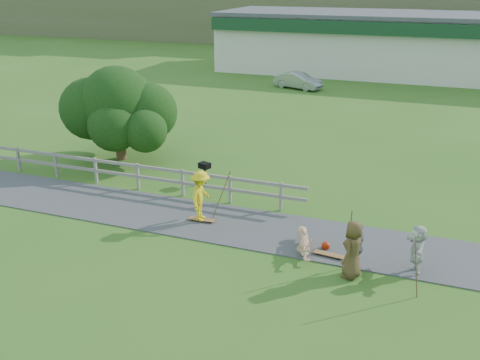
{
  "coord_description": "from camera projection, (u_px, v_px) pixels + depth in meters",
  "views": [
    {
      "loc": [
        6.9,
        -14.11,
        8.17
      ],
      "look_at": [
        0.88,
        2.0,
        1.53
      ],
      "focal_mm": 40.0,
      "sensor_mm": 36.0,
      "label": 1
    }
  ],
  "objects": [
    {
      "name": "strip_mall",
      "position": [
        408.0,
        44.0,
        45.82
      ],
      "size": [
        32.5,
        10.75,
        5.1
      ],
      "color": "beige",
      "rests_on": "ground"
    },
    {
      "name": "fence",
      "position": [
        124.0,
        171.0,
        21.66
      ],
      "size": [
        15.05,
        0.1,
        1.1
      ],
      "color": "#615D55",
      "rests_on": "ground"
    },
    {
      "name": "spectator_c",
      "position": [
        353.0,
        250.0,
        15.14
      ],
      "size": [
        0.75,
        0.97,
        1.75
      ],
      "primitive_type": "imported",
      "rotation": [
        0.0,
        0.0,
        4.46
      ],
      "color": "#4E3A1F",
      "rests_on": "ground"
    },
    {
      "name": "pole_spec_left",
      "position": [
        349.0,
        240.0,
        15.54
      ],
      "size": [
        0.03,
        0.03,
        1.89
      ],
      "primitive_type": "cylinder",
      "color": "brown",
      "rests_on": "ground"
    },
    {
      "name": "pole_rider",
      "position": [
        221.0,
        194.0,
        18.62
      ],
      "size": [
        0.03,
        0.03,
        2.03
      ],
      "primitive_type": "cylinder",
      "color": "brown",
      "rests_on": "ground"
    },
    {
      "name": "bbq",
      "position": [
        205.0,
        174.0,
        22.02
      ],
      "size": [
        0.52,
        0.46,
        0.96
      ],
      "primitive_type": null,
      "rotation": [
        0.0,
        0.0,
        -0.32
      ],
      "color": "black",
      "rests_on": "ground"
    },
    {
      "name": "path",
      "position": [
        212.0,
        221.0,
        18.83
      ],
      "size": [
        34.0,
        3.0,
        0.04
      ],
      "primitive_type": "cube",
      "color": "#393A3C",
      "rests_on": "ground"
    },
    {
      "name": "helmet",
      "position": [
        326.0,
        246.0,
        16.91
      ],
      "size": [
        0.27,
        0.27,
        0.27
      ],
      "primitive_type": "sphere",
      "color": "#9D2005",
      "rests_on": "ground"
    },
    {
      "name": "tree",
      "position": [
        119.0,
        125.0,
        24.68
      ],
      "size": [
        5.45,
        5.45,
        3.26
      ],
      "primitive_type": null,
      "color": "black",
      "rests_on": "ground"
    },
    {
      "name": "pole_spec_right",
      "position": [
        416.0,
        267.0,
        14.16
      ],
      "size": [
        0.03,
        0.03,
        1.83
      ],
      "primitive_type": "cylinder",
      "color": "brown",
      "rests_on": "ground"
    },
    {
      "name": "spectator_b",
      "position": [
        357.0,
        247.0,
        15.44
      ],
      "size": [
        0.56,
        1.0,
        1.61
      ],
      "primitive_type": "imported",
      "rotation": [
        0.0,
        0.0,
        4.53
      ],
      "color": "slate",
      "rests_on": "ground"
    },
    {
      "name": "ground",
      "position": [
        193.0,
        241.0,
        17.53
      ],
      "size": [
        260.0,
        260.0,
        0.0
      ],
      "primitive_type": "plane",
      "color": "#2F601B",
      "rests_on": "ground"
    },
    {
      "name": "longboard_rider",
      "position": [
        202.0,
        221.0,
        18.82
      ],
      "size": [
        0.95,
        0.28,
        0.1
      ],
      "primitive_type": null,
      "rotation": [
        0.0,
        0.0,
        0.06
      ],
      "color": "brown",
      "rests_on": "ground"
    },
    {
      "name": "spectator_d",
      "position": [
        417.0,
        250.0,
        15.36
      ],
      "size": [
        0.71,
        1.48,
        1.53
      ],
      "primitive_type": "imported",
      "rotation": [
        0.0,
        0.0,
        4.9
      ],
      "color": "beige",
      "rests_on": "ground"
    },
    {
      "name": "car_silver",
      "position": [
        298.0,
        81.0,
        40.5
      ],
      "size": [
        3.92,
        2.34,
        1.22
      ],
      "primitive_type": "imported",
      "rotation": [
        0.0,
        0.0,
        1.27
      ],
      "color": "#97999E",
      "rests_on": "ground"
    },
    {
      "name": "skater_rider",
      "position": [
        201.0,
        198.0,
        18.51
      ],
      "size": [
        0.72,
        1.2,
        1.81
      ],
      "primitive_type": "imported",
      "rotation": [
        0.0,
        0.0,
        1.62
      ],
      "color": "yellow",
      "rests_on": "ground"
    },
    {
      "name": "longboard_fallen",
      "position": [
        329.0,
        256.0,
        16.48
      ],
      "size": [
        0.98,
        0.33,
        0.11
      ],
      "primitive_type": null,
      "rotation": [
        0.0,
        0.0,
        -0.1
      ],
      "color": "brown",
      "rests_on": "ground"
    },
    {
      "name": "skater_fallen",
      "position": [
        305.0,
        242.0,
        16.73
      ],
      "size": [
        1.86,
        0.94,
        0.66
      ],
      "primitive_type": "imported",
      "rotation": [
        0.0,
        0.0,
        0.29
      ],
      "color": "tan",
      "rests_on": "ground"
    }
  ]
}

